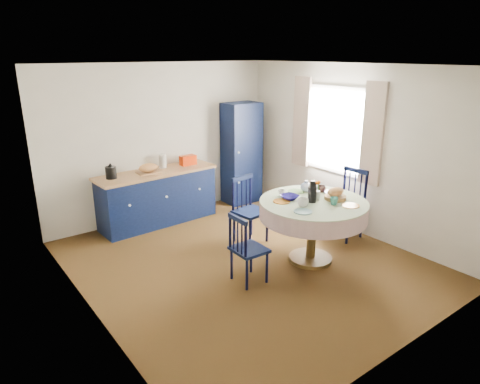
# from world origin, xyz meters

# --- Properties ---
(floor) EXTENTS (4.50, 4.50, 0.00)m
(floor) POSITION_xyz_m (0.00, 0.00, 0.00)
(floor) COLOR black
(floor) RESTS_ON ground
(ceiling) EXTENTS (4.50, 4.50, 0.00)m
(ceiling) POSITION_xyz_m (0.00, 0.00, 2.50)
(ceiling) COLOR white
(ceiling) RESTS_ON wall_back
(wall_back) EXTENTS (4.00, 0.02, 2.50)m
(wall_back) POSITION_xyz_m (0.00, 2.25, 1.25)
(wall_back) COLOR white
(wall_back) RESTS_ON floor
(wall_left) EXTENTS (0.02, 4.50, 2.50)m
(wall_left) POSITION_xyz_m (-2.00, 0.00, 1.25)
(wall_left) COLOR white
(wall_left) RESTS_ON floor
(wall_right) EXTENTS (0.02, 4.50, 2.50)m
(wall_right) POSITION_xyz_m (2.00, 0.00, 1.25)
(wall_right) COLOR white
(wall_right) RESTS_ON floor
(window) EXTENTS (0.10, 1.74, 1.45)m
(window) POSITION_xyz_m (1.95, 0.30, 1.52)
(window) COLOR white
(window) RESTS_ON wall_right
(kitchen_counter) EXTENTS (1.95, 0.68, 1.10)m
(kitchen_counter) POSITION_xyz_m (-0.28, 1.96, 0.45)
(kitchen_counter) COLOR black
(kitchen_counter) RESTS_ON floor
(pantry_cabinet) EXTENTS (0.63, 0.47, 1.81)m
(pantry_cabinet) POSITION_xyz_m (1.44, 2.00, 0.90)
(pantry_cabinet) COLOR black
(pantry_cabinet) RESTS_ON floor
(dining_table) EXTENTS (1.38, 1.38, 1.12)m
(dining_table) POSITION_xyz_m (0.72, -0.47, 0.71)
(dining_table) COLOR #523917
(dining_table) RESTS_ON floor
(chair_left) EXTENTS (0.38, 0.40, 0.87)m
(chair_left) POSITION_xyz_m (-0.31, -0.40, 0.44)
(chair_left) COLOR black
(chair_left) RESTS_ON floor
(chair_far) EXTENTS (0.47, 0.45, 0.96)m
(chair_far) POSITION_xyz_m (0.45, 0.52, 0.49)
(chair_far) COLOR black
(chair_far) RESTS_ON floor
(chair_right) EXTENTS (0.47, 0.49, 1.03)m
(chair_right) POSITION_xyz_m (1.72, -0.22, 0.52)
(chair_right) COLOR black
(chair_right) RESTS_ON floor
(mug_a) EXTENTS (0.14, 0.14, 0.11)m
(mug_a) POSITION_xyz_m (0.46, -0.53, 0.89)
(mug_a) COLOR silver
(mug_a) RESTS_ON dining_table
(mug_b) EXTENTS (0.10, 0.10, 0.10)m
(mug_b) POSITION_xyz_m (0.81, -0.72, 0.88)
(mug_b) COLOR #25695B
(mug_b) RESTS_ON dining_table
(mug_c) EXTENTS (0.11, 0.11, 0.09)m
(mug_c) POSITION_xyz_m (1.07, -0.28, 0.88)
(mug_c) COLOR black
(mug_c) RESTS_ON dining_table
(mug_d) EXTENTS (0.09, 0.09, 0.08)m
(mug_d) POSITION_xyz_m (0.53, -0.07, 0.88)
(mug_d) COLOR silver
(mug_d) RESTS_ON dining_table
(cobalt_bowl) EXTENTS (0.23, 0.23, 0.06)m
(cobalt_bowl) POSITION_xyz_m (0.52, -0.24, 0.86)
(cobalt_bowl) COLOR navy
(cobalt_bowl) RESTS_ON dining_table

